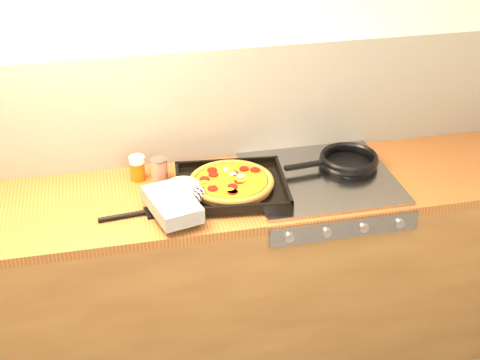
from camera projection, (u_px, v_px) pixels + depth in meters
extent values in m
plane|color=beige|center=(200.00, 84.00, 2.80)|extent=(3.20, 0.00, 3.20)
cube|color=silver|center=(201.00, 107.00, 2.84)|extent=(3.20, 0.02, 0.50)
cube|color=olive|center=(217.00, 282.00, 2.96)|extent=(3.20, 0.60, 0.86)
cube|color=brown|center=(215.00, 195.00, 2.73)|extent=(3.20, 0.60, 0.04)
cube|color=#949599|center=(344.00, 228.00, 2.58)|extent=(0.60, 0.03, 0.08)
cylinder|color=#A5A5AA|center=(289.00, 237.00, 2.52)|extent=(0.04, 0.02, 0.04)
cylinder|color=#A5A5AA|center=(327.00, 232.00, 2.55)|extent=(0.04, 0.02, 0.04)
cylinder|color=#A5A5AA|center=(364.00, 228.00, 2.58)|extent=(0.04, 0.02, 0.04)
cylinder|color=#A5A5AA|center=(400.00, 223.00, 2.61)|extent=(0.04, 0.02, 0.04)
cube|color=#949599|center=(320.00, 178.00, 2.81)|extent=(0.60, 0.56, 0.02)
cube|color=black|center=(231.00, 188.00, 2.70)|extent=(0.48, 0.43, 0.01)
cube|color=black|center=(227.00, 162.00, 2.85)|extent=(0.44, 0.06, 0.02)
cube|color=black|center=(237.00, 208.00, 2.53)|extent=(0.44, 0.06, 0.02)
cube|color=black|center=(284.00, 180.00, 2.72)|extent=(0.05, 0.39, 0.02)
cube|color=black|center=(178.00, 187.00, 2.67)|extent=(0.05, 0.39, 0.02)
cylinder|color=#A4752F|center=(231.00, 184.00, 2.69)|extent=(0.36, 0.36, 0.02)
torus|color=#A4752F|center=(231.00, 181.00, 2.69)|extent=(0.38, 0.38, 0.03)
cylinder|color=orange|center=(231.00, 181.00, 2.69)|extent=(0.32, 0.32, 0.01)
cylinder|color=maroon|center=(239.00, 181.00, 2.67)|extent=(0.04, 0.04, 0.01)
cylinder|color=maroon|center=(212.00, 170.00, 2.75)|extent=(0.04, 0.04, 0.01)
cylinder|color=maroon|center=(232.00, 192.00, 2.60)|extent=(0.04, 0.04, 0.01)
cylinder|color=maroon|center=(205.00, 179.00, 2.69)|extent=(0.04, 0.04, 0.01)
cylinder|color=maroon|center=(244.00, 169.00, 2.76)|extent=(0.04, 0.04, 0.01)
cylinder|color=maroon|center=(234.00, 173.00, 2.73)|extent=(0.04, 0.04, 0.01)
cylinder|color=maroon|center=(213.00, 189.00, 2.62)|extent=(0.04, 0.04, 0.01)
cylinder|color=maroon|center=(255.00, 170.00, 2.75)|extent=(0.04, 0.04, 0.01)
cylinder|color=maroon|center=(233.00, 191.00, 2.60)|extent=(0.04, 0.04, 0.01)
cylinder|color=maroon|center=(233.00, 187.00, 2.63)|extent=(0.04, 0.04, 0.01)
cylinder|color=maroon|center=(213.00, 175.00, 2.72)|extent=(0.04, 0.04, 0.01)
ellipsoid|color=gold|center=(210.00, 182.00, 2.66)|extent=(0.04, 0.03, 0.01)
ellipsoid|color=gold|center=(204.00, 182.00, 2.66)|extent=(0.04, 0.03, 0.01)
ellipsoid|color=gold|center=(228.00, 173.00, 2.73)|extent=(0.04, 0.03, 0.01)
ellipsoid|color=gold|center=(225.00, 168.00, 2.76)|extent=(0.04, 0.03, 0.01)
ellipsoid|color=gold|center=(230.00, 189.00, 2.61)|extent=(0.04, 0.03, 0.01)
ellipsoid|color=gold|center=(241.00, 181.00, 2.67)|extent=(0.04, 0.03, 0.01)
ellipsoid|color=gold|center=(238.00, 179.00, 2.69)|extent=(0.04, 0.03, 0.01)
ellipsoid|color=gold|center=(212.00, 184.00, 2.65)|extent=(0.04, 0.03, 0.01)
ellipsoid|color=gold|center=(231.00, 170.00, 2.75)|extent=(0.04, 0.03, 0.01)
ellipsoid|color=silver|center=(226.00, 169.00, 2.76)|extent=(0.04, 0.04, 0.01)
ellipsoid|color=silver|center=(233.00, 174.00, 2.72)|extent=(0.04, 0.04, 0.01)
ellipsoid|color=silver|center=(241.00, 176.00, 2.71)|extent=(0.04, 0.04, 0.01)
cube|color=black|center=(172.00, 204.00, 2.52)|extent=(0.22, 0.29, 0.06)
ellipsoid|color=black|center=(182.00, 187.00, 2.63)|extent=(0.17, 0.17, 0.06)
cylinder|color=black|center=(193.00, 198.00, 2.56)|extent=(0.11, 0.12, 0.06)
cylinder|color=black|center=(348.00, 164.00, 2.88)|extent=(0.26, 0.26, 0.01)
torus|color=black|center=(349.00, 159.00, 2.87)|extent=(0.28, 0.28, 0.03)
cube|color=black|center=(305.00, 165.00, 2.81)|extent=(0.18, 0.04, 0.02)
cylinder|color=#A2190D|center=(159.00, 170.00, 2.77)|extent=(0.09, 0.09, 0.09)
cylinder|color=#B2B2B7|center=(158.00, 160.00, 2.75)|extent=(0.09, 0.09, 0.01)
cylinder|color=#B2B2B7|center=(160.00, 180.00, 2.80)|extent=(0.09, 0.09, 0.01)
cylinder|color=#C6530B|center=(138.00, 171.00, 2.79)|extent=(0.07, 0.07, 0.08)
cylinder|color=silver|center=(137.00, 160.00, 2.76)|extent=(0.07, 0.07, 0.03)
cylinder|color=#9B6541|center=(201.00, 172.00, 2.84)|extent=(0.24, 0.13, 0.02)
ellipsoid|color=#9B6541|center=(228.00, 162.00, 2.91)|extent=(0.07, 0.06, 0.02)
cube|color=black|center=(158.00, 211.00, 2.58)|extent=(0.11, 0.09, 0.01)
cylinder|color=black|center=(122.00, 216.00, 2.54)|extent=(0.18, 0.04, 0.02)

